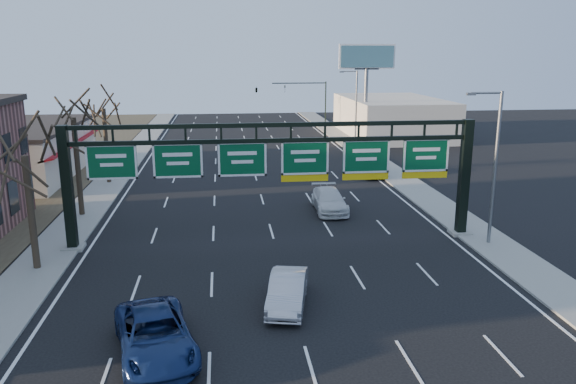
{
  "coord_description": "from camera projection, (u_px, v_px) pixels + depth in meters",
  "views": [
    {
      "loc": [
        -2.98,
        -23.97,
        11.16
      ],
      "look_at": [
        0.76,
        7.42,
        3.2
      ],
      "focal_mm": 35.0,
      "sensor_mm": 36.0,
      "label": 1
    }
  ],
  "objects": [
    {
      "name": "cream_strip",
      "position": [
        18.0,
        151.0,
        51.03
      ],
      "size": [
        10.9,
        18.4,
        4.7
      ],
      "color": "beige",
      "rests_on": "ground"
    },
    {
      "name": "tree_gantry",
      "position": [
        22.0,
        135.0,
        27.75
      ],
      "size": [
        3.6,
        3.6,
        8.48
      ],
      "color": "#2F251A",
      "rests_on": "sidewalk_left"
    },
    {
      "name": "car_silver_sedan",
      "position": [
        287.0,
        291.0,
        25.08
      ],
      "size": [
        2.46,
        4.71,
        1.48
      ],
      "primitive_type": "imported",
      "rotation": [
        0.0,
        0.0,
        -0.21
      ],
      "color": "#B2B1B7",
      "rests_on": "ground"
    },
    {
      "name": "car_grey_far",
      "position": [
        370.0,
        167.0,
        51.47
      ],
      "size": [
        1.93,
        4.72,
        1.6
      ],
      "primitive_type": "imported",
      "rotation": [
        0.0,
        0.0,
        0.01
      ],
      "color": "#3B3D40",
      "rests_on": "ground"
    },
    {
      "name": "car_white_wagon",
      "position": [
        329.0,
        200.0,
        40.17
      ],
      "size": [
        2.27,
        5.37,
        1.55
      ],
      "primitive_type": "imported",
      "rotation": [
        0.0,
        0.0,
        -0.02
      ],
      "color": "silver",
      "rests_on": "ground"
    },
    {
      "name": "tree_far",
      "position": [
        102.0,
        96.0,
        46.92
      ],
      "size": [
        3.6,
        3.6,
        8.86
      ],
      "color": "#2F251A",
      "rests_on": "sidewalk_left"
    },
    {
      "name": "sidewalk_right",
      "position": [
        413.0,
        188.0,
        46.86
      ],
      "size": [
        3.0,
        120.0,
        0.12
      ],
      "primitive_type": "cube",
      "color": "gray",
      "rests_on": "ground"
    },
    {
      "name": "building_right_distant",
      "position": [
        392.0,
        117.0,
        75.97
      ],
      "size": [
        12.0,
        20.0,
        5.0
      ],
      "primitive_type": "cube",
      "color": "beige",
      "rests_on": "ground"
    },
    {
      "name": "sidewalk_left",
      "position": [
        97.0,
        197.0,
        43.92
      ],
      "size": [
        3.0,
        120.0,
        0.12
      ],
      "primitive_type": "cube",
      "color": "gray",
      "rests_on": "ground"
    },
    {
      "name": "tree_mid",
      "position": [
        72.0,
        102.0,
        37.2
      ],
      "size": [
        3.6,
        3.6,
        9.24
      ],
      "color": "#2F251A",
      "rests_on": "sidewalk_left"
    },
    {
      "name": "sign_gantry",
      "position": [
        277.0,
        166.0,
        32.74
      ],
      "size": [
        24.6,
        1.2,
        7.2
      ],
      "color": "black",
      "rests_on": "ground"
    },
    {
      "name": "car_silver_distant",
      "position": [
        230.0,
        155.0,
        58.08
      ],
      "size": [
        1.87,
        4.41,
        1.42
      ],
      "primitive_type": "imported",
      "rotation": [
        0.0,
        0.0,
        -0.09
      ],
      "color": "silver",
      "rests_on": "ground"
    },
    {
      "name": "streetlight_near",
      "position": [
        494.0,
        160.0,
        32.11
      ],
      "size": [
        2.15,
        0.22,
        9.0
      ],
      "color": "slate",
      "rests_on": "sidewalk_right"
    },
    {
      "name": "ground",
      "position": [
        291.0,
        297.0,
        26.14
      ],
      "size": [
        160.0,
        160.0,
        0.0
      ],
      "primitive_type": "plane",
      "color": "black",
      "rests_on": "ground"
    },
    {
      "name": "car_blue_suv",
      "position": [
        155.0,
        335.0,
        21.04
      ],
      "size": [
        3.96,
        6.25,
        1.61
      ],
      "primitive_type": "imported",
      "rotation": [
        0.0,
        0.0,
        0.24
      ],
      "color": "navy",
      "rests_on": "ground"
    },
    {
      "name": "lane_markings",
      "position": [
        260.0,
        193.0,
        45.4
      ],
      "size": [
        21.6,
        120.0,
        0.01
      ],
      "primitive_type": "cube",
      "color": "white",
      "rests_on": "ground"
    },
    {
      "name": "traffic_signal_mast",
      "position": [
        283.0,
        93.0,
        78.41
      ],
      "size": [
        10.16,
        0.54,
        7.0
      ],
      "color": "black",
      "rests_on": "ground"
    },
    {
      "name": "billboard_right",
      "position": [
        367.0,
        69.0,
        68.97
      ],
      "size": [
        7.0,
        0.5,
        12.0
      ],
      "color": "slate",
      "rests_on": "ground"
    },
    {
      "name": "streetlight_far",
      "position": [
        355.0,
        105.0,
        64.85
      ],
      "size": [
        2.15,
        0.22,
        9.0
      ],
      "color": "slate",
      "rests_on": "sidewalk_right"
    }
  ]
}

